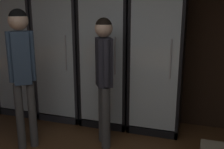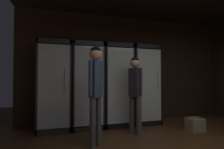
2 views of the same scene
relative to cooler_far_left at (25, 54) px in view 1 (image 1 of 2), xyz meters
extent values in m
cube|color=black|center=(2.06, 0.29, 0.44)|extent=(6.00, 0.06, 2.80)
cube|color=#2B2B30|center=(0.00, 0.22, 0.02)|extent=(0.70, 0.04, 1.97)
cube|color=#2B2B30|center=(-0.33, -0.04, 0.02)|extent=(0.04, 0.56, 1.97)
cube|color=#2B2B30|center=(0.33, -0.04, 0.02)|extent=(0.04, 0.56, 1.97)
cube|color=#2B2B30|center=(0.00, -0.04, -0.91)|extent=(0.70, 0.56, 0.10)
cube|color=white|center=(0.00, 0.19, 0.02)|extent=(0.62, 0.02, 1.73)
cube|color=silver|center=(0.00, -0.31, 0.02)|extent=(0.62, 0.02, 1.73)
cylinder|color=#B2B2B7|center=(0.21, -0.34, 0.12)|extent=(0.02, 0.02, 0.50)
cube|color=silver|center=(0.00, -0.04, -0.84)|extent=(0.60, 0.48, 0.02)
cylinder|color=#194723|center=(-0.21, 0.00, -0.74)|extent=(0.08, 0.08, 0.19)
cylinder|color=#194723|center=(-0.21, 0.00, -0.60)|extent=(0.02, 0.02, 0.09)
cylinder|color=white|center=(-0.21, 0.00, -0.74)|extent=(0.08, 0.08, 0.05)
cylinder|color=#336B38|center=(-0.07, -0.01, -0.73)|extent=(0.07, 0.07, 0.21)
cylinder|color=#336B38|center=(-0.07, -0.01, -0.58)|extent=(0.03, 0.03, 0.09)
cylinder|color=tan|center=(-0.07, -0.01, -0.75)|extent=(0.07, 0.07, 0.07)
cylinder|color=#336B38|center=(0.08, -0.01, -0.72)|extent=(0.08, 0.08, 0.22)
cylinder|color=#336B38|center=(0.08, -0.01, -0.57)|extent=(0.03, 0.03, 0.09)
cylinder|color=tan|center=(0.08, -0.01, -0.74)|extent=(0.08, 0.08, 0.08)
cylinder|color=#194723|center=(0.22, -0.03, -0.72)|extent=(0.06, 0.06, 0.23)
cylinder|color=#194723|center=(0.22, -0.03, -0.56)|extent=(0.02, 0.02, 0.08)
cylinder|color=white|center=(0.22, -0.03, -0.70)|extent=(0.07, 0.07, 0.09)
cube|color=silver|center=(0.00, -0.04, -0.41)|extent=(0.60, 0.48, 0.02)
cylinder|color=#336B38|center=(-0.21, -0.04, -0.28)|extent=(0.07, 0.07, 0.24)
cylinder|color=#336B38|center=(-0.21, -0.04, -0.12)|extent=(0.02, 0.02, 0.09)
cylinder|color=tan|center=(-0.21, -0.04, -0.27)|extent=(0.07, 0.07, 0.08)
cylinder|color=black|center=(0.00, -0.05, -0.30)|extent=(0.07, 0.07, 0.21)
cylinder|color=black|center=(0.00, -0.05, -0.16)|extent=(0.02, 0.02, 0.06)
cylinder|color=#2D2D33|center=(0.00, -0.05, -0.31)|extent=(0.08, 0.08, 0.05)
cylinder|color=gray|center=(0.21, -0.01, -0.29)|extent=(0.07, 0.07, 0.22)
cylinder|color=gray|center=(0.21, -0.01, -0.14)|extent=(0.02, 0.02, 0.09)
cylinder|color=#B2332D|center=(0.21, -0.01, -0.30)|extent=(0.07, 0.07, 0.06)
cube|color=silver|center=(0.00, -0.04, 0.02)|extent=(0.60, 0.48, 0.02)
cylinder|color=#336B38|center=(-0.20, -0.09, 0.12)|extent=(0.08, 0.08, 0.18)
cylinder|color=#336B38|center=(-0.20, -0.09, 0.25)|extent=(0.02, 0.02, 0.08)
cylinder|color=#2D2D33|center=(-0.20, -0.09, 0.12)|extent=(0.08, 0.08, 0.07)
cylinder|color=black|center=(0.00, -0.07, 0.13)|extent=(0.07, 0.07, 0.20)
cylinder|color=black|center=(0.00, -0.07, 0.27)|extent=(0.02, 0.02, 0.08)
cylinder|color=white|center=(0.00, -0.07, 0.10)|extent=(0.08, 0.08, 0.07)
cylinder|color=#9EAD99|center=(0.20, 0.00, 0.12)|extent=(0.07, 0.07, 0.18)
cylinder|color=#9EAD99|center=(0.20, 0.00, 0.26)|extent=(0.03, 0.03, 0.10)
cylinder|color=#2D2D33|center=(0.20, 0.00, 0.10)|extent=(0.08, 0.08, 0.05)
cube|color=silver|center=(0.00, -0.04, 0.45)|extent=(0.60, 0.48, 0.02)
cylinder|color=#9EAD99|center=(-0.20, -0.05, 0.56)|extent=(0.06, 0.06, 0.21)
cylinder|color=#9EAD99|center=(-0.20, -0.05, 0.70)|extent=(0.02, 0.02, 0.07)
cylinder|color=beige|center=(-0.20, -0.05, 0.55)|extent=(0.07, 0.07, 0.06)
cylinder|color=gray|center=(0.01, -0.01, 0.56)|extent=(0.07, 0.07, 0.20)
cylinder|color=gray|center=(0.01, -0.01, 0.71)|extent=(0.02, 0.02, 0.10)
cylinder|color=white|center=(0.01, -0.01, 0.56)|extent=(0.07, 0.07, 0.07)
cylinder|color=#194723|center=(0.20, -0.07, 0.56)|extent=(0.07, 0.07, 0.20)
cylinder|color=#194723|center=(0.20, -0.07, 0.69)|extent=(0.02, 0.02, 0.08)
cylinder|color=#2D2D33|center=(0.20, -0.07, 0.54)|extent=(0.08, 0.08, 0.07)
cube|color=#2B2B30|center=(0.72, 0.22, 0.02)|extent=(0.70, 0.04, 1.97)
cube|color=#2B2B30|center=(0.39, -0.04, 0.02)|extent=(0.04, 0.56, 1.97)
cube|color=#2B2B30|center=(1.05, -0.04, 0.02)|extent=(0.04, 0.56, 1.97)
cube|color=#2B2B30|center=(0.72, -0.04, -0.91)|extent=(0.70, 0.56, 0.10)
cube|color=white|center=(0.72, 0.19, 0.02)|extent=(0.62, 0.02, 1.73)
cube|color=silver|center=(0.72, -0.31, 0.02)|extent=(0.62, 0.02, 1.73)
cylinder|color=#B2B2B7|center=(0.93, -0.34, 0.12)|extent=(0.02, 0.02, 0.50)
cube|color=silver|center=(0.72, -0.04, -0.84)|extent=(0.60, 0.48, 0.02)
cylinder|color=gray|center=(0.58, -0.03, -0.74)|extent=(0.07, 0.07, 0.19)
cylinder|color=gray|center=(0.58, -0.03, -0.61)|extent=(0.02, 0.02, 0.08)
cylinder|color=white|center=(0.58, -0.03, -0.75)|extent=(0.07, 0.07, 0.05)
cylinder|color=#9EAD99|center=(0.87, -0.06, -0.72)|extent=(0.07, 0.07, 0.22)
cylinder|color=#9EAD99|center=(0.87, -0.06, -0.58)|extent=(0.02, 0.02, 0.06)
cylinder|color=tan|center=(0.87, -0.06, -0.73)|extent=(0.07, 0.07, 0.07)
cube|color=silver|center=(0.72, -0.04, -0.41)|extent=(0.60, 0.48, 0.02)
cylinder|color=#194723|center=(0.49, -0.01, -0.28)|extent=(0.07, 0.07, 0.24)
cylinder|color=#194723|center=(0.49, -0.01, -0.13)|extent=(0.02, 0.02, 0.07)
cylinder|color=#2D2D33|center=(0.49, -0.01, -0.29)|extent=(0.07, 0.07, 0.07)
cylinder|color=brown|center=(0.65, -0.02, -0.30)|extent=(0.06, 0.06, 0.20)
cylinder|color=brown|center=(0.65, -0.02, -0.16)|extent=(0.02, 0.02, 0.08)
cylinder|color=beige|center=(0.65, -0.02, -0.33)|extent=(0.06, 0.06, 0.08)
cylinder|color=brown|center=(0.80, -0.06, -0.31)|extent=(0.06, 0.06, 0.19)
cylinder|color=brown|center=(0.80, -0.06, -0.17)|extent=(0.02, 0.02, 0.08)
cylinder|color=beige|center=(0.80, -0.06, -0.32)|extent=(0.06, 0.06, 0.07)
cylinder|color=#9EAD99|center=(0.95, -0.01, -0.31)|extent=(0.07, 0.07, 0.19)
cylinder|color=#9EAD99|center=(0.95, -0.01, -0.18)|extent=(0.02, 0.02, 0.07)
cylinder|color=#2D2D33|center=(0.95, -0.01, -0.31)|extent=(0.08, 0.08, 0.07)
cube|color=silver|center=(0.72, -0.04, 0.02)|extent=(0.60, 0.48, 0.02)
cylinder|color=#9EAD99|center=(0.56, -0.06, 0.12)|extent=(0.07, 0.07, 0.19)
cylinder|color=#9EAD99|center=(0.56, -0.06, 0.26)|extent=(0.02, 0.02, 0.09)
cylinder|color=white|center=(0.56, -0.06, 0.11)|extent=(0.07, 0.07, 0.07)
cylinder|color=brown|center=(0.86, -0.08, 0.13)|extent=(0.06, 0.06, 0.20)
cylinder|color=brown|center=(0.86, -0.08, 0.26)|extent=(0.02, 0.02, 0.06)
cylinder|color=white|center=(0.86, -0.08, 0.13)|extent=(0.07, 0.07, 0.05)
cube|color=silver|center=(0.72, -0.04, 0.45)|extent=(0.60, 0.48, 0.02)
cylinder|color=#336B38|center=(0.53, -0.09, 0.56)|extent=(0.07, 0.07, 0.20)
cylinder|color=#336B38|center=(0.53, -0.09, 0.70)|extent=(0.02, 0.02, 0.09)
cylinder|color=#B2332D|center=(0.53, -0.09, 0.55)|extent=(0.08, 0.08, 0.05)
cylinder|color=black|center=(0.72, 0.01, 0.56)|extent=(0.07, 0.07, 0.20)
cylinder|color=black|center=(0.72, 0.01, 0.69)|extent=(0.03, 0.03, 0.08)
cylinder|color=#B2332D|center=(0.72, 0.01, 0.54)|extent=(0.08, 0.08, 0.05)
cylinder|color=#194723|center=(0.92, -0.05, 0.56)|extent=(0.07, 0.07, 0.20)
cylinder|color=#194723|center=(0.92, -0.05, 0.70)|extent=(0.03, 0.03, 0.09)
cylinder|color=#2D2D33|center=(0.92, -0.05, 0.56)|extent=(0.08, 0.08, 0.06)
cube|color=black|center=(1.44, 0.22, 0.02)|extent=(0.70, 0.04, 1.97)
cube|color=black|center=(1.11, -0.04, 0.02)|extent=(0.04, 0.56, 1.97)
cube|color=black|center=(1.77, -0.04, 0.02)|extent=(0.04, 0.56, 1.97)
cube|color=black|center=(1.44, -0.04, -0.91)|extent=(0.70, 0.56, 0.10)
cube|color=white|center=(1.44, 0.19, 0.02)|extent=(0.62, 0.02, 1.73)
cube|color=silver|center=(1.44, -0.31, 0.02)|extent=(0.62, 0.02, 1.73)
cylinder|color=#B2B2B7|center=(1.65, -0.34, 0.12)|extent=(0.02, 0.02, 0.50)
cube|color=silver|center=(1.44, -0.04, -0.84)|extent=(0.60, 0.48, 0.02)
cylinder|color=black|center=(1.23, -0.01, -0.72)|extent=(0.08, 0.08, 0.22)
cylinder|color=black|center=(1.23, -0.01, -0.57)|extent=(0.03, 0.03, 0.08)
cylinder|color=beige|center=(1.23, -0.01, -0.74)|extent=(0.08, 0.08, 0.06)
cylinder|color=#194723|center=(1.37, -0.05, -0.73)|extent=(0.07, 0.07, 0.21)
cylinder|color=#194723|center=(1.37, -0.05, -0.57)|extent=(0.02, 0.02, 0.10)
cylinder|color=tan|center=(1.37, -0.05, -0.76)|extent=(0.08, 0.08, 0.06)
cylinder|color=black|center=(1.51, -0.04, -0.72)|extent=(0.06, 0.06, 0.22)
cylinder|color=black|center=(1.51, -0.04, -0.57)|extent=(0.02, 0.02, 0.09)
cylinder|color=#B2332D|center=(1.51, -0.04, -0.73)|extent=(0.07, 0.07, 0.07)
cylinder|color=gray|center=(1.67, -0.01, -0.73)|extent=(0.07, 0.07, 0.20)
cylinder|color=gray|center=(1.67, -0.01, -0.60)|extent=(0.03, 0.03, 0.07)
cylinder|color=tan|center=(1.67, -0.01, -0.75)|extent=(0.07, 0.07, 0.07)
cube|color=silver|center=(1.44, -0.04, -0.41)|extent=(0.60, 0.48, 0.02)
cylinder|color=#194723|center=(1.30, -0.05, -0.29)|extent=(0.06, 0.06, 0.22)
cylinder|color=#194723|center=(1.30, -0.05, -0.14)|extent=(0.02, 0.02, 0.10)
cylinder|color=#2D2D33|center=(1.30, -0.05, -0.30)|extent=(0.07, 0.07, 0.08)
cylinder|color=#336B38|center=(1.59, -0.07, -0.28)|extent=(0.07, 0.07, 0.24)
cylinder|color=#336B38|center=(1.59, -0.07, -0.12)|extent=(0.02, 0.02, 0.10)
cylinder|color=#B2332D|center=(1.59, -0.07, -0.28)|extent=(0.07, 0.07, 0.08)
cube|color=silver|center=(1.44, -0.04, 0.02)|extent=(0.60, 0.48, 0.02)
cylinder|color=#194723|center=(1.23, -0.07, 0.12)|extent=(0.06, 0.06, 0.19)
cylinder|color=#194723|center=(1.23, -0.07, 0.26)|extent=(0.02, 0.02, 0.07)
cylinder|color=white|center=(1.23, -0.07, 0.10)|extent=(0.06, 0.06, 0.06)
cylinder|color=#336B38|center=(1.37, -0.05, 0.14)|extent=(0.06, 0.06, 0.23)
cylinder|color=#336B38|center=(1.37, -0.05, 0.31)|extent=(0.02, 0.02, 0.10)
cylinder|color=white|center=(1.37, -0.05, 0.13)|extent=(0.07, 0.07, 0.08)
cylinder|color=#194723|center=(1.51, -0.06, 0.14)|extent=(0.07, 0.07, 0.22)
cylinder|color=#194723|center=(1.51, -0.06, 0.30)|extent=(0.02, 0.02, 0.10)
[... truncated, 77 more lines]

